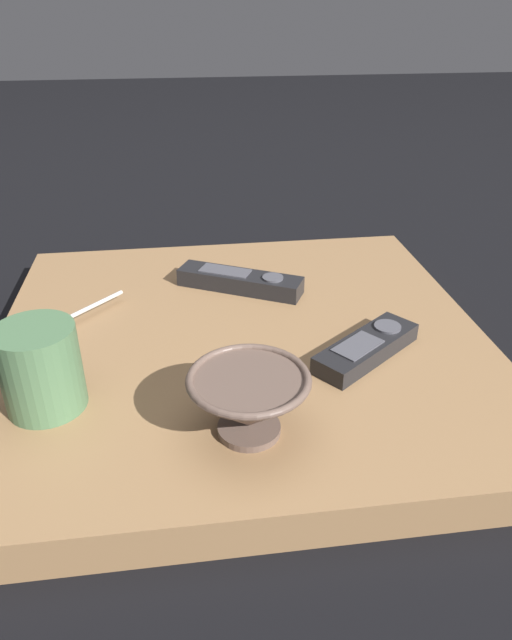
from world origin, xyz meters
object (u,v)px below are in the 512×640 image
(coffee_mug, at_px, (41,368))
(tv_remote_near, at_px, (240,281))
(teaspoon, at_px, (59,322))
(cereal_bowl, at_px, (249,401))
(tv_remote_far, at_px, (367,348))

(coffee_mug, height_order, tv_remote_near, coffee_mug)
(teaspoon, bearing_deg, cereal_bowl, 133.79)
(tv_remote_near, bearing_deg, cereal_bowl, 85.29)
(cereal_bowl, distance_m, coffee_mug, 0.22)
(coffee_mug, bearing_deg, tv_remote_far, -172.63)
(cereal_bowl, height_order, tv_remote_far, cereal_bowl)
(cereal_bowl, bearing_deg, coffee_mug, -19.06)
(coffee_mug, xyz_separation_m, teaspoon, (0.01, -0.16, -0.03))
(coffee_mug, xyz_separation_m, tv_remote_far, (-0.37, -0.05, -0.04))
(teaspoon, distance_m, tv_remote_far, 0.40)
(coffee_mug, bearing_deg, teaspoon, -85.90)
(cereal_bowl, relative_size, tv_remote_far, 0.80)
(tv_remote_near, height_order, tv_remote_far, tv_remote_near)
(coffee_mug, xyz_separation_m, tv_remote_near, (-0.24, -0.25, -0.03))
(teaspoon, bearing_deg, coffee_mug, 94.10)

